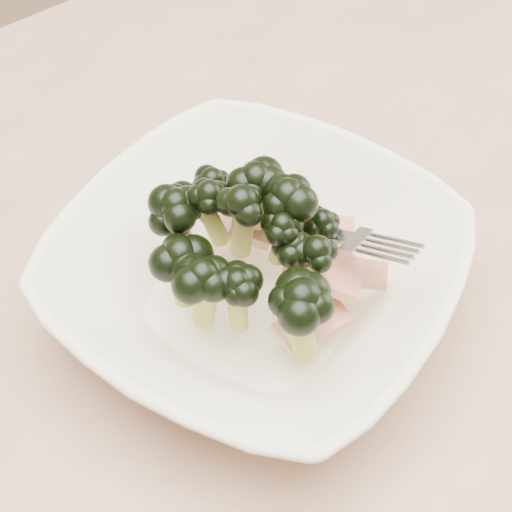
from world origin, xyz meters
name	(u,v)px	position (x,y,z in m)	size (l,w,h in m)	color
dining_table	(238,337)	(0.00, 0.00, 0.65)	(1.20, 0.80, 0.75)	tan
broccoli_dish	(255,266)	(-0.01, -0.03, 0.79)	(0.33, 0.33, 0.12)	white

